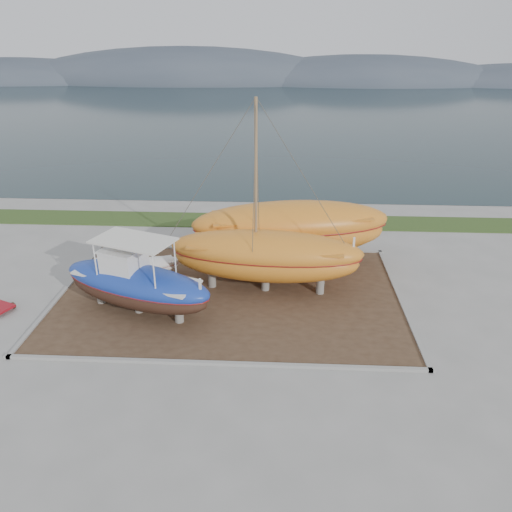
# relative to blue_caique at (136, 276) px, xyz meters

# --- Properties ---
(ground) EXTENTS (140.00, 140.00, 0.00)m
(ground) POSITION_rel_blue_caique_xyz_m (4.41, -2.03, -2.05)
(ground) COLOR gray
(ground) RESTS_ON ground
(dirt_patch) EXTENTS (18.00, 12.00, 0.06)m
(dirt_patch) POSITION_rel_blue_caique_xyz_m (4.41, 1.97, -2.02)
(dirt_patch) COLOR #422D1E
(dirt_patch) RESTS_ON ground
(curb_frame) EXTENTS (18.60, 12.60, 0.15)m
(curb_frame) POSITION_rel_blue_caique_xyz_m (4.41, 1.97, -1.97)
(curb_frame) COLOR gray
(curb_frame) RESTS_ON ground
(grass_strip) EXTENTS (44.00, 3.00, 0.08)m
(grass_strip) POSITION_rel_blue_caique_xyz_m (4.41, 13.47, -2.01)
(grass_strip) COLOR #284219
(grass_strip) RESTS_ON ground
(sea) EXTENTS (260.00, 100.00, 0.04)m
(sea) POSITION_rel_blue_caique_xyz_m (4.41, 67.97, -2.05)
(sea) COLOR #15272B
(sea) RESTS_ON ground
(mountain_ridge) EXTENTS (200.00, 36.00, 20.00)m
(mountain_ridge) POSITION_rel_blue_caique_xyz_m (4.41, 122.97, -2.05)
(mountain_ridge) COLOR #333D49
(mountain_ridge) RESTS_ON ground
(blue_caique) EXTENTS (8.63, 5.32, 3.97)m
(blue_caique) POSITION_rel_blue_caique_xyz_m (0.00, 0.00, 0.00)
(blue_caique) COLOR #1938A0
(blue_caique) RESTS_ON dirt_patch
(white_dinghy) EXTENTS (3.96, 2.71, 1.12)m
(white_dinghy) POSITION_rel_blue_caique_xyz_m (-0.47, 3.83, -1.43)
(white_dinghy) COLOR silver
(white_dinghy) RESTS_ON dirt_patch
(orange_sailboat) EXTENTS (10.55, 3.84, 10.20)m
(orange_sailboat) POSITION_rel_blue_caique_xyz_m (6.32, 2.67, 3.12)
(orange_sailboat) COLOR orange
(orange_sailboat) RESTS_ON dirt_patch
(orange_bare_hull) EXTENTS (12.12, 5.35, 3.84)m
(orange_bare_hull) POSITION_rel_blue_caique_xyz_m (7.71, 6.03, -0.07)
(orange_bare_hull) COLOR orange
(orange_bare_hull) RESTS_ON dirt_patch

